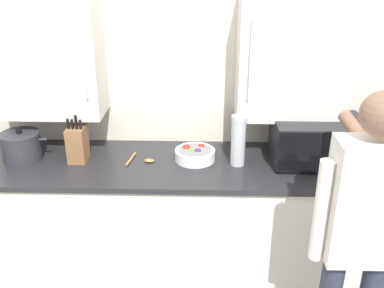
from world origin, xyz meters
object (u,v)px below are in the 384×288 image
Objects in this scene: stock_pot at (21,146)px; fruit_bowl at (195,154)px; microwave_oven at (314,141)px; knife_block at (77,144)px; person_figure at (361,229)px; thermos_flask at (238,141)px; wooden_spoon at (141,160)px.

stock_pot reaches higher than fruit_bowl.
stock_pot is (-1.85, -0.02, -0.05)m from microwave_oven.
stock_pot is at bearing 179.27° from knife_block.
thermos_flask is at bearing 124.83° from person_figure.
knife_block reaches higher than microwave_oven.
fruit_bowl is at bearing 5.17° from wooden_spoon.
thermos_flask is 0.30m from fruit_bowl.
knife_block is (-1.49, -0.03, -0.02)m from microwave_oven.
fruit_bowl is at bearing -179.97° from microwave_oven.
microwave_oven is at bearing 0.03° from fruit_bowl.
stock_pot is (-1.38, 0.04, -0.07)m from thermos_flask.
microwave_oven is at bearing 0.97° from knife_block.
knife_block reaches higher than fruit_bowl.
person_figure reaches higher than wooden_spoon.
stock_pot is (-0.76, 0.01, 0.08)m from wooden_spoon.
microwave_oven is at bearing 0.63° from stock_pot.
thermos_flask is 1.77× the size of wooden_spoon.
thermos_flask is at bearing -1.53° from stock_pot.
wooden_spoon is at bearing 177.60° from thermos_flask.
person_figure reaches higher than knife_block.
knife_block is (-1.01, 0.03, -0.05)m from thermos_flask.
stock_pot is 1.11m from fruit_bowl.
microwave_oven is 1.85m from stock_pot.
stock_pot is 0.37m from knife_block.
thermos_flask is 1.26× the size of fruit_bowl.
knife_block is at bearing 152.95° from person_figure.
wooden_spoon is at bearing -0.93° from knife_block.
person_figure is at bearing -34.39° from wooden_spoon.
person_figure is (1.90, -0.79, -0.05)m from stock_pot.
stock_pot is at bearing 157.47° from person_figure.
fruit_bowl is (1.11, 0.02, -0.05)m from stock_pot.
person_figure reaches higher than stock_pot.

